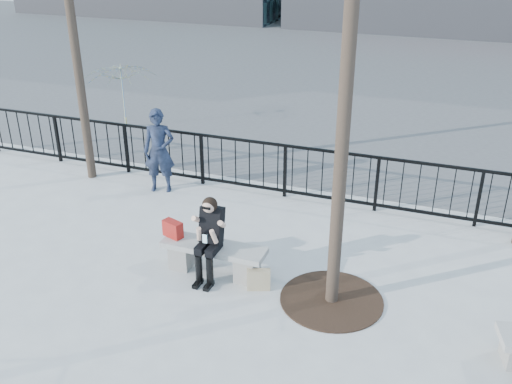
% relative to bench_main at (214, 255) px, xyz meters
% --- Properties ---
extents(ground, '(120.00, 120.00, 0.00)m').
position_rel_bench_main_xyz_m(ground, '(0.00, 0.00, -0.30)').
color(ground, '#A3A29E').
rests_on(ground, ground).
extents(street_surface, '(60.00, 23.00, 0.01)m').
position_rel_bench_main_xyz_m(street_surface, '(0.00, 15.00, -0.30)').
color(street_surface, '#474747').
rests_on(street_surface, ground).
extents(railing, '(14.00, 0.06, 1.10)m').
position_rel_bench_main_xyz_m(railing, '(0.00, 3.00, 0.25)').
color(railing, black).
rests_on(railing, ground).
extents(tree_grate, '(1.50, 1.50, 0.02)m').
position_rel_bench_main_xyz_m(tree_grate, '(1.90, -0.10, -0.29)').
color(tree_grate, black).
rests_on(tree_grate, ground).
extents(bench_main, '(1.65, 0.46, 0.49)m').
position_rel_bench_main_xyz_m(bench_main, '(0.00, 0.00, 0.00)').
color(bench_main, slate).
rests_on(bench_main, ground).
extents(seated_woman, '(0.50, 0.64, 1.34)m').
position_rel_bench_main_xyz_m(seated_woman, '(0.00, -0.16, 0.37)').
color(seated_woman, black).
rests_on(seated_woman, ground).
extents(handbag, '(0.36, 0.25, 0.27)m').
position_rel_bench_main_xyz_m(handbag, '(-0.70, 0.02, 0.32)').
color(handbag, maroon).
rests_on(handbag, bench_main).
extents(shopping_bag, '(0.37, 0.24, 0.33)m').
position_rel_bench_main_xyz_m(shopping_bag, '(0.81, -0.19, -0.14)').
color(shopping_bag, '#C9B18E').
rests_on(shopping_bag, ground).
extents(standing_man, '(0.72, 0.58, 1.71)m').
position_rel_bench_main_xyz_m(standing_man, '(-2.25, 2.42, 0.55)').
color(standing_man, black).
rests_on(standing_man, ground).
extents(vendor_umbrella, '(2.33, 2.36, 1.70)m').
position_rel_bench_main_xyz_m(vendor_umbrella, '(-5.10, 5.57, 0.55)').
color(vendor_umbrella, gold).
rests_on(vendor_umbrella, ground).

